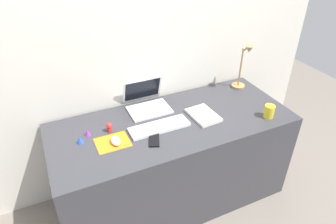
{
  "coord_description": "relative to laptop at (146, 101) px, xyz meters",
  "views": [
    {
      "loc": [
        -0.75,
        -1.54,
        1.94
      ],
      "look_at": [
        -0.04,
        0.0,
        0.83
      ],
      "focal_mm": 32.13,
      "sensor_mm": 36.0,
      "label": 1
    }
  ],
  "objects": [
    {
      "name": "notebook_pad",
      "position": [
        0.32,
        -0.29,
        -0.04
      ],
      "size": [
        0.18,
        0.25,
        0.02
      ],
      "primitive_type": "cube",
      "rotation": [
        0.0,
        0.0,
        0.06
      ],
      "color": "silver",
      "rests_on": "desk"
    },
    {
      "name": "ground_plane",
      "position": [
        0.1,
        -0.26,
        -0.79
      ],
      "size": [
        6.0,
        6.0,
        0.0
      ],
      "primitive_type": "plane",
      "color": "slate"
    },
    {
      "name": "toy_figurine_red",
      "position": [
        -0.33,
        -0.19,
        -0.02
      ],
      "size": [
        0.04,
        0.04,
        0.07
      ],
      "color": "red",
      "rests_on": "desk"
    },
    {
      "name": "toy_figurine_blue",
      "position": [
        -0.53,
        -0.23,
        -0.03
      ],
      "size": [
        0.04,
        0.04,
        0.05
      ],
      "primitive_type": "cone",
      "color": "blue",
      "rests_on": "desk"
    },
    {
      "name": "back_wall",
      "position": [
        0.1,
        0.13,
        0.04
      ],
      "size": [
        2.9,
        0.05,
        1.66
      ],
      "primitive_type": "cube",
      "color": "silver",
      "rests_on": "ground_plane"
    },
    {
      "name": "desk_lamp",
      "position": [
        0.81,
        -0.06,
        0.13
      ],
      "size": [
        0.11,
        0.15,
        0.39
      ],
      "color": "#A5844C",
      "rests_on": "desk"
    },
    {
      "name": "laptop",
      "position": [
        0.0,
        0.0,
        0.0
      ],
      "size": [
        0.3,
        0.28,
        0.21
      ],
      "color": "white",
      "rests_on": "desk"
    },
    {
      "name": "mouse",
      "position": [
        -0.33,
        -0.32,
        -0.03
      ],
      "size": [
        0.06,
        0.1,
        0.03
      ],
      "primitive_type": "ellipsoid",
      "color": "white",
      "rests_on": "mousepad"
    },
    {
      "name": "toy_figurine_purple",
      "position": [
        -0.47,
        -0.17,
        -0.03
      ],
      "size": [
        0.04,
        0.04,
        0.04
      ],
      "primitive_type": "cone",
      "color": "purple",
      "rests_on": "desk"
    },
    {
      "name": "cell_phone",
      "position": [
        -0.1,
        -0.4,
        -0.05
      ],
      "size": [
        0.11,
        0.14,
        0.01
      ],
      "primitive_type": "cube",
      "rotation": [
        0.0,
        0.0,
        -0.39
      ],
      "color": "black",
      "rests_on": "desk"
    },
    {
      "name": "desk",
      "position": [
        0.1,
        -0.26,
        -0.42
      ],
      "size": [
        1.7,
        0.71,
        0.74
      ],
      "primitive_type": "cube",
      "color": "#38383D",
      "rests_on": "ground_plane"
    },
    {
      "name": "coffee_mug",
      "position": [
        0.74,
        -0.49,
        -0.01
      ],
      "size": [
        0.07,
        0.07,
        0.09
      ],
      "primitive_type": "cylinder",
      "color": "yellow",
      "rests_on": "desk"
    },
    {
      "name": "mousepad",
      "position": [
        -0.35,
        -0.31,
        -0.05
      ],
      "size": [
        0.21,
        0.17,
        0.0
      ],
      "primitive_type": "cube",
      "color": "orange",
      "rests_on": "desk"
    },
    {
      "name": "keyboard",
      "position": [
        -0.02,
        -0.29,
        -0.04
      ],
      "size": [
        0.41,
        0.13,
        0.02
      ],
      "primitive_type": "cube",
      "color": "white",
      "rests_on": "desk"
    }
  ]
}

